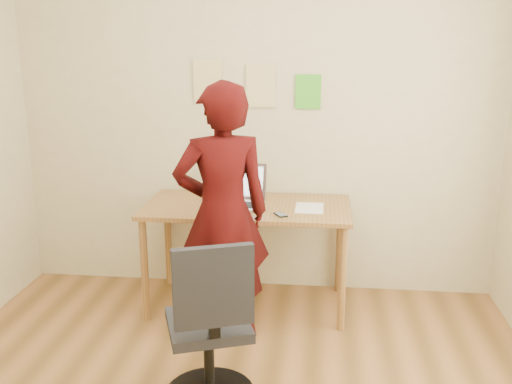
# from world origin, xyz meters

# --- Properties ---
(room) EXTENTS (3.58, 3.58, 2.78)m
(room) POSITION_xyz_m (0.00, 0.00, 1.35)
(room) COLOR brown
(room) RESTS_ON ground
(desk) EXTENTS (1.40, 0.70, 0.74)m
(desk) POSITION_xyz_m (-0.02, 1.38, 0.65)
(desk) COLOR #976434
(desk) RESTS_ON ground
(laptop) EXTENTS (0.40, 0.36, 0.26)m
(laptop) POSITION_xyz_m (-0.09, 1.40, 0.79)
(laptop) COLOR silver
(laptop) RESTS_ON desk
(paper_sheet) EXTENTS (0.19, 0.27, 0.00)m
(paper_sheet) POSITION_xyz_m (0.40, 1.36, 0.74)
(paper_sheet) COLOR white
(paper_sheet) RESTS_ON desk
(phone) EXTENTS (0.10, 0.12, 0.01)m
(phone) POSITION_xyz_m (0.22, 1.17, 0.74)
(phone) COLOR black
(phone) RESTS_ON desk
(wall_note_left) EXTENTS (0.21, 0.00, 0.30)m
(wall_note_left) POSITION_xyz_m (-0.35, 1.74, 1.55)
(wall_note_left) COLOR #DBC283
(wall_note_left) RESTS_ON room
(wall_note_mid) EXTENTS (0.21, 0.00, 0.30)m
(wall_note_mid) POSITION_xyz_m (0.03, 1.74, 1.52)
(wall_note_mid) COLOR #DBC283
(wall_note_mid) RESTS_ON room
(wall_note_right) EXTENTS (0.18, 0.00, 0.24)m
(wall_note_right) POSITION_xyz_m (0.37, 1.74, 1.48)
(wall_note_right) COLOR green
(wall_note_right) RESTS_ON room
(office_chair) EXTENTS (0.52, 0.53, 0.92)m
(office_chair) POSITION_xyz_m (-0.06, 0.21, 0.39)
(office_chair) COLOR black
(office_chair) RESTS_ON ground
(person) EXTENTS (0.68, 0.56, 1.62)m
(person) POSITION_xyz_m (-0.12, 0.93, 0.81)
(person) COLOR #320706
(person) RESTS_ON ground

